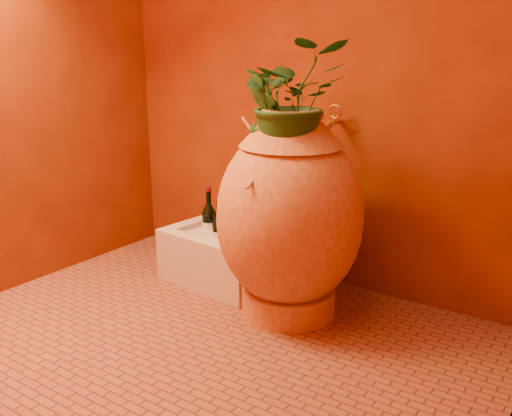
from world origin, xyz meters
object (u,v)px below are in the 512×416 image
Objects in this scene: wine_bottle_a at (220,231)px; wall_tap at (333,121)px; amphora at (290,216)px; stone_basin at (222,257)px; wine_bottle_c at (209,224)px; wine_bottle_b at (219,233)px.

wall_tap is (0.57, 0.22, 0.64)m from wine_bottle_a.
amphora reaches higher than stone_basin.
wine_bottle_c is at bearing 162.95° from amphora.
wall_tap reaches higher than wine_bottle_a.
amphora reaches higher than wine_bottle_c.
wine_bottle_b is at bearing -169.70° from stone_basin.
wine_bottle_c is at bearing 148.66° from wine_bottle_b.
stone_basin is (-0.51, 0.12, -0.36)m from amphora.
wine_bottle_c is at bearing 151.94° from stone_basin.
wine_bottle_b is 0.88m from wall_tap.
wine_bottle_b is (-0.53, 0.12, -0.22)m from amphora.
amphora is at bearing -17.05° from wine_bottle_c.
stone_basin is at bearing -153.76° from wall_tap.
wine_bottle_c reaches higher than wine_bottle_b.
amphora is 5.71× the size of wall_tap.
stone_basin is at bearing -28.06° from wine_bottle_c.
wall_tap reaches higher than stone_basin.
wine_bottle_a reaches higher than stone_basin.
stone_basin is 0.15m from wine_bottle_a.
stone_basin is 0.23m from wine_bottle_c.
wine_bottle_b is at bearing -57.58° from wine_bottle_a.
wall_tap is (0.54, 0.26, 0.64)m from wine_bottle_b.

